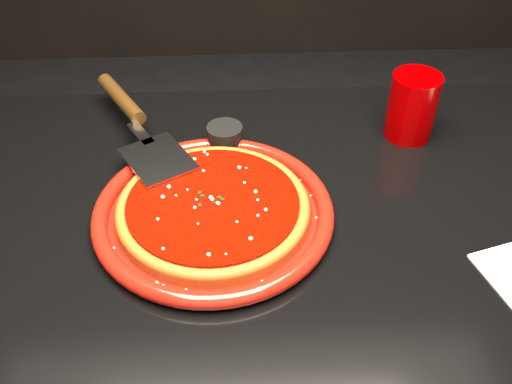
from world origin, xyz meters
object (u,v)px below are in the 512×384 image
at_px(plate, 213,212).
at_px(pizza_server, 139,123).
at_px(cup, 412,106).
at_px(ramekin, 225,138).

relative_size(plate, pizza_server, 0.92).
height_order(cup, ramekin, cup).
height_order(plate, ramekin, ramekin).
distance_m(plate, cup, 0.37).
relative_size(cup, ramekin, 1.92).
bearing_deg(plate, ramekin, 83.64).
relative_size(pizza_server, ramekin, 6.35).
bearing_deg(ramekin, cup, 5.11).
relative_size(pizza_server, cup, 3.31).
xyz_separation_m(pizza_server, ramekin, (0.13, -0.02, -0.02)).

